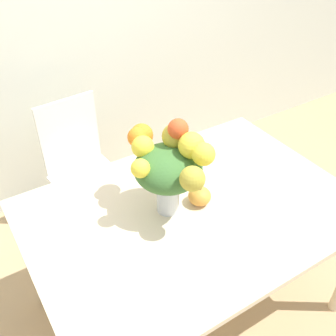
{
  "coord_description": "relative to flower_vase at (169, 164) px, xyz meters",
  "views": [
    {
      "loc": [
        -0.84,
        -1.11,
        2.07
      ],
      "look_at": [
        -0.1,
        0.06,
        1.02
      ],
      "focal_mm": 42.0,
      "sensor_mm": 36.0,
      "label": 1
    }
  ],
  "objects": [
    {
      "name": "wall_back",
      "position": [
        0.1,
        1.36,
        0.31
      ],
      "size": [
        8.0,
        0.06,
        2.7
      ],
      "color": "silver",
      "rests_on": "ground_plane"
    },
    {
      "name": "pumpkin",
      "position": [
        0.15,
        -0.05,
        -0.22
      ],
      "size": [
        0.11,
        0.11,
        0.1
      ],
      "color": "gold",
      "rests_on": "dining_table"
    },
    {
      "name": "dining_chair_near_window",
      "position": [
        -0.12,
        0.88,
        -0.55
      ],
      "size": [
        0.46,
        0.46,
        0.95
      ],
      "rotation": [
        0.0,
        0.0,
        0.09
      ],
      "color": "white",
      "rests_on": "ground_plane"
    },
    {
      "name": "dining_table",
      "position": [
        0.1,
        -0.06,
        -0.35
      ],
      "size": [
        1.55,
        1.09,
        0.77
      ],
      "color": "beige",
      "rests_on": "ground_plane"
    },
    {
      "name": "flower_vase",
      "position": [
        0.0,
        0.0,
        0.0
      ],
      "size": [
        0.34,
        0.47,
        0.46
      ],
      "color": "silver",
      "rests_on": "dining_table"
    },
    {
      "name": "ground_plane",
      "position": [
        0.1,
        -0.06,
        -1.04
      ],
      "size": [
        12.0,
        12.0,
        0.0
      ],
      "primitive_type": "plane",
      "color": "tan"
    }
  ]
}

